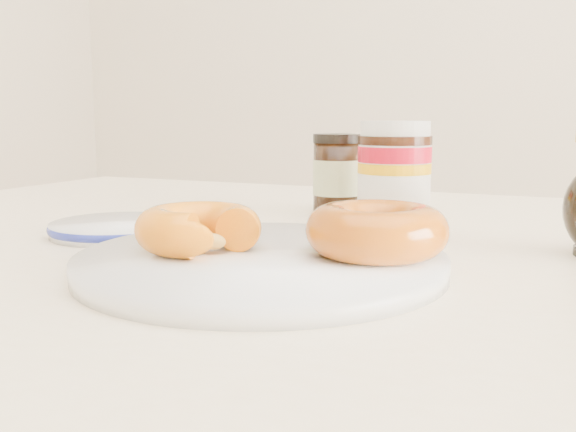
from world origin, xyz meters
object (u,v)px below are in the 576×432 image
at_px(nutella_jar, 394,169).
at_px(dark_jar, 337,174).
at_px(dining_table, 401,342).
at_px(donut_bitten, 199,228).
at_px(blue_rim_saucer, 118,227).
at_px(plate, 261,261).
at_px(donut_whole, 377,230).

relative_size(nutella_jar, dark_jar, 1.17).
height_order(dining_table, nutella_jar, nutella_jar).
xyz_separation_m(donut_bitten, blue_rim_saucer, (-0.15, 0.09, -0.02)).
bearing_deg(donut_bitten, nutella_jar, 59.19).
distance_m(dining_table, plate, 0.17).
xyz_separation_m(nutella_jar, dark_jar, (-0.09, 0.06, -0.01)).
bearing_deg(blue_rim_saucer, dining_table, 8.17).
relative_size(plate, donut_bitten, 2.86).
height_order(nutella_jar, blue_rim_saucer, nutella_jar).
bearing_deg(donut_whole, plate, -160.82).
bearing_deg(dining_table, donut_whole, -89.55).
bearing_deg(donut_whole, blue_rim_saucer, 170.12).
distance_m(plate, donut_whole, 0.09).
bearing_deg(dark_jar, donut_bitten, -89.75).
distance_m(dining_table, dark_jar, 0.27).
xyz_separation_m(plate, donut_bitten, (-0.05, -0.01, 0.02)).
relative_size(dining_table, nutella_jar, 12.61).
height_order(plate, donut_bitten, donut_bitten).
bearing_deg(dining_table, blue_rim_saucer, -171.83).
bearing_deg(blue_rim_saucer, dark_jar, 58.21).
xyz_separation_m(dining_table, donut_whole, (0.00, -0.09, 0.12)).
distance_m(nutella_jar, dark_jar, 0.10).
height_order(plate, blue_rim_saucer, same).
xyz_separation_m(plate, blue_rim_saucer, (-0.20, 0.08, -0.00)).
bearing_deg(dark_jar, donut_whole, -64.94).
relative_size(plate, dark_jar, 2.93).
distance_m(donut_whole, nutella_jar, 0.23).
bearing_deg(nutella_jar, blue_rim_saucer, -142.84).
bearing_deg(donut_bitten, donut_whole, 3.21).
xyz_separation_m(nutella_jar, blue_rim_saucer, (-0.23, -0.17, -0.05)).
xyz_separation_m(donut_whole, dark_jar, (-0.13, 0.28, 0.01)).
bearing_deg(donut_bitten, dark_jar, 77.41).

